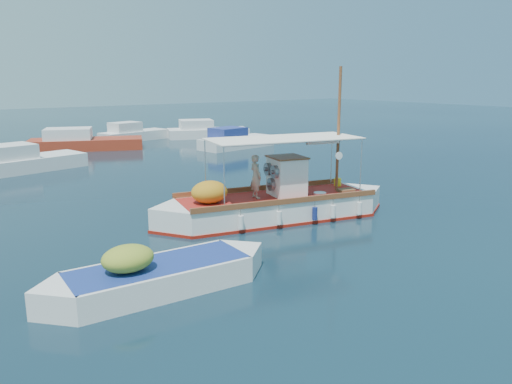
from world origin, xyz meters
TOP-DOWN VIEW (x-y plane):
  - ground at (0.00, 0.00)m, footprint 160.00×160.00m
  - fishing_caique at (-0.34, 0.54)m, footprint 9.38×4.09m
  - dinghy at (-6.75, -2.95)m, footprint 6.21×1.94m
  - bg_boat_nw at (-5.93, 16.72)m, footprint 6.68×3.78m
  - bg_boat_n at (-0.43, 23.72)m, footprint 8.58×5.64m
  - bg_boat_ne at (9.23, 17.72)m, footprint 6.41×3.27m
  - bg_boat_e at (10.84, 24.96)m, footprint 7.52×4.89m
  - bg_boat_far_n at (4.68, 26.67)m, footprint 6.25×3.37m

SIDE VIEW (x-z plane):
  - ground at x=0.00m, z-range 0.00..0.00m
  - dinghy at x=-6.75m, z-range -0.44..1.08m
  - bg_boat_nw at x=-5.93m, z-range -0.41..1.39m
  - bg_boat_ne at x=9.23m, z-range -0.41..1.39m
  - bg_boat_e at x=10.84m, z-range -0.41..1.39m
  - bg_boat_far_n at x=4.68m, z-range -0.41..1.39m
  - bg_boat_n at x=-0.43m, z-range -0.41..1.39m
  - fishing_caique at x=-0.34m, z-range -2.42..3.45m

